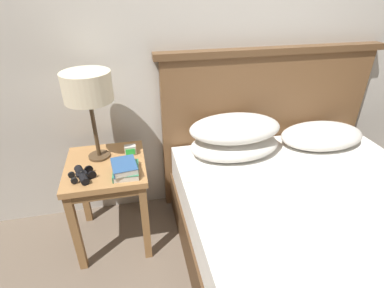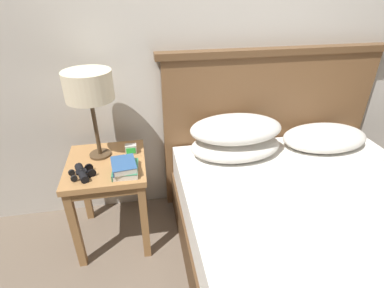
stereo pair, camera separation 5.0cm
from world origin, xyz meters
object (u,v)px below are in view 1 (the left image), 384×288
at_px(nightstand, 107,177).
at_px(table_lamp, 88,89).
at_px(binoculars_pair, 82,175).
at_px(alarm_clock, 130,150).
at_px(book_on_nightstand, 126,171).
at_px(bed, 325,241).
at_px(book_stacked_on_top, 124,166).

bearing_deg(nightstand, table_lamp, 111.93).
bearing_deg(binoculars_pair, nightstand, 46.70).
bearing_deg(alarm_clock, book_on_nightstand, -99.56).
relative_size(nightstand, binoculars_pair, 3.63).
xyz_separation_m(nightstand, binoculars_pair, (-0.12, -0.12, 0.12)).
bearing_deg(table_lamp, nightstand, -68.07).
relative_size(binoculars_pair, alarm_clock, 2.35).
bearing_deg(binoculars_pair, bed, -20.25).
distance_m(bed, table_lamp, 1.55).
xyz_separation_m(bed, table_lamp, (-1.19, 0.68, 0.73)).
height_order(book_stacked_on_top, binoculars_pair, book_stacked_on_top).
height_order(book_on_nightstand, alarm_clock, alarm_clock).
distance_m(book_on_nightstand, alarm_clock, 0.21).
height_order(binoculars_pair, alarm_clock, alarm_clock).
relative_size(table_lamp, book_on_nightstand, 2.91).
xyz_separation_m(book_stacked_on_top, binoculars_pair, (-0.23, 0.01, -0.03)).
bearing_deg(alarm_clock, bed, -33.94).
distance_m(nightstand, book_on_nightstand, 0.21).
xyz_separation_m(table_lamp, book_stacked_on_top, (0.15, -0.22, -0.39)).
xyz_separation_m(table_lamp, binoculars_pair, (-0.08, -0.21, -0.42)).
bearing_deg(bed, nightstand, 152.80).
xyz_separation_m(bed, book_stacked_on_top, (-1.04, 0.46, 0.35)).
relative_size(nightstand, book_stacked_on_top, 3.26).
bearing_deg(table_lamp, bed, -29.84).
distance_m(binoculars_pair, alarm_clock, 0.34).
height_order(nightstand, table_lamp, table_lamp).
height_order(book_on_nightstand, binoculars_pair, binoculars_pair).
bearing_deg(book_on_nightstand, bed, -24.21).
bearing_deg(binoculars_pair, book_stacked_on_top, -2.36).
bearing_deg(nightstand, binoculars_pair, -133.30).
height_order(table_lamp, alarm_clock, table_lamp).
bearing_deg(nightstand, book_stacked_on_top, -49.89).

